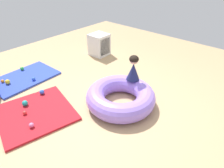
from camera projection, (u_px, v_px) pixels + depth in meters
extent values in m
plane|color=tan|center=(118.00, 109.00, 3.42)|extent=(8.00, 8.00, 0.00)
cube|color=#2D47B7|center=(24.00, 78.00, 4.26)|extent=(1.33, 0.90, 0.04)
cube|color=#B21923|center=(36.00, 113.00, 3.31)|extent=(1.39, 1.38, 0.04)
torus|color=#9975EA|center=(121.00, 97.00, 3.45)|extent=(1.21, 1.21, 0.33)
cone|color=navy|center=(133.00, 71.00, 3.55)|extent=(0.30, 0.30, 0.32)
sphere|color=#DBAD89|center=(134.00, 60.00, 3.43)|extent=(0.16, 0.16, 0.16)
ellipsoid|color=black|center=(134.00, 59.00, 3.42)|extent=(0.17, 0.17, 0.13)
sphere|color=blue|center=(34.00, 79.00, 4.12)|extent=(0.07, 0.07, 0.07)
sphere|color=green|center=(22.00, 69.00, 4.50)|extent=(0.08, 0.08, 0.08)
sphere|color=pink|center=(31.00, 125.00, 2.98)|extent=(0.08, 0.08, 0.08)
sphere|color=red|center=(25.00, 113.00, 3.23)|extent=(0.07, 0.07, 0.07)
sphere|color=teal|center=(25.00, 103.00, 3.42)|extent=(0.10, 0.10, 0.10)
sphere|color=orange|center=(3.00, 81.00, 4.06)|extent=(0.06, 0.06, 0.06)
sphere|color=yellow|center=(8.00, 82.00, 4.00)|extent=(0.10, 0.10, 0.10)
sphere|color=blue|center=(42.00, 92.00, 3.71)|extent=(0.09, 0.09, 0.09)
cube|color=silver|center=(99.00, 45.00, 5.20)|extent=(0.44, 0.44, 0.56)
cube|color=#2D2D33|center=(102.00, 46.00, 5.13)|extent=(0.34, 0.20, 0.44)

